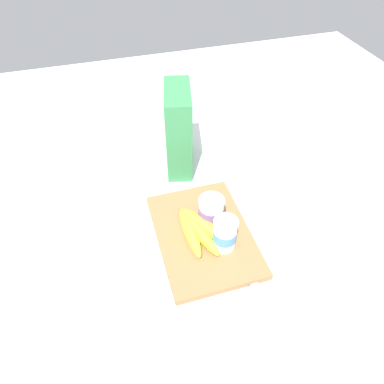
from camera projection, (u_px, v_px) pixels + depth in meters
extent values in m
plane|color=white|center=(203.00, 237.00, 0.97)|extent=(2.40, 2.40, 0.00)
cube|color=olive|center=(203.00, 235.00, 0.97)|extent=(0.36, 0.25, 0.02)
cube|color=#38844C|center=(178.00, 130.00, 1.10)|extent=(0.19, 0.12, 0.28)
cylinder|color=white|center=(211.00, 211.00, 0.96)|extent=(0.07, 0.07, 0.08)
cylinder|color=#7A4C99|center=(211.00, 211.00, 0.96)|extent=(0.07, 0.07, 0.04)
cylinder|color=silver|center=(212.00, 201.00, 0.93)|extent=(0.07, 0.07, 0.00)
cylinder|color=white|center=(225.00, 234.00, 0.90)|extent=(0.06, 0.06, 0.09)
cylinder|color=#5193D1|center=(225.00, 234.00, 0.90)|extent=(0.06, 0.06, 0.03)
cylinder|color=silver|center=(226.00, 222.00, 0.86)|extent=(0.06, 0.06, 0.00)
ellipsoid|color=yellow|center=(190.00, 233.00, 0.94)|extent=(0.17, 0.04, 0.04)
ellipsoid|color=yellow|center=(199.00, 232.00, 0.94)|extent=(0.18, 0.08, 0.03)
ellipsoid|color=yellow|center=(205.00, 226.00, 0.95)|extent=(0.17, 0.13, 0.04)
cylinder|color=brown|center=(181.00, 212.00, 1.00)|extent=(0.01, 0.01, 0.02)
cylinder|color=silver|center=(249.00, 310.00, 0.82)|extent=(0.09, 0.07, 0.01)
ellipsoid|color=silver|center=(254.00, 287.00, 0.86)|extent=(0.04, 0.04, 0.01)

